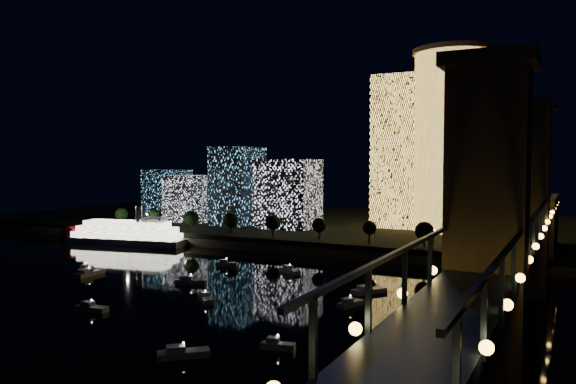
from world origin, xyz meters
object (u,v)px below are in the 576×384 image
Objects in this scene: tower_cylindrical at (452,140)px; truss_bridge at (504,261)px; tower_rectangular at (400,152)px; riverboat at (122,234)px.

truss_bridge is at bearing -75.15° from tower_cylindrical.
tower_cylindrical reaches higher than tower_rectangular.
tower_rectangular is (-24.17, 4.83, -4.66)m from tower_cylindrical.
tower_cylindrical is 25.08m from tower_rectangular.
tower_cylindrical is 143.30m from truss_bridge.
tower_rectangular is at bearing 36.88° from riverboat.
riverboat is (-98.10, -73.61, -34.78)m from tower_rectangular.
tower_rectangular is 127.48m from riverboat.
riverboat is (-122.27, -68.78, -39.45)m from tower_cylindrical.
truss_bridge is 172.37m from riverboat.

